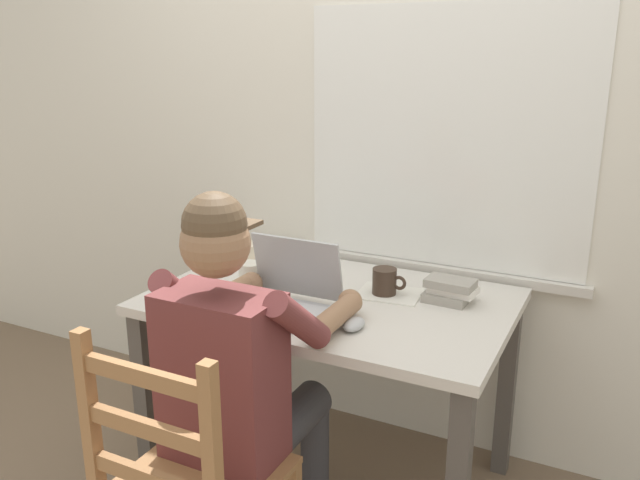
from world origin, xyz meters
The scene contains 13 objects.
ground_plane centered at (0.00, 0.00, 0.00)m, with size 8.00×8.00×0.00m, color brown.
back_wall centered at (0.00, 0.48, 1.30)m, with size 6.00×0.08×2.60m.
desk centered at (0.00, 0.00, 0.65)m, with size 1.24×0.81×0.75m.
seated_person centered at (-0.06, -0.48, 0.68)m, with size 0.50×0.60×1.24m.
laptop centered at (-0.09, -0.17, 0.81)m, with size 0.33×0.28×0.23m.
computer_mouse centered at (0.18, -0.22, 0.77)m, with size 0.06×0.10×0.03m, color #ADAFB2.
coffee_mug_white centered at (-0.44, 0.17, 0.80)m, with size 0.13×0.09×0.09m.
coffee_mug_dark centered at (0.16, 0.10, 0.80)m, with size 0.12×0.09×0.10m.
coffee_mug_spare centered at (-0.31, -0.04, 0.80)m, with size 0.12×0.09×0.09m.
book_stack_main centered at (0.39, 0.15, 0.79)m, with size 0.18×0.13×0.08m.
paper_pile_near_laptop centered at (0.18, 0.12, 0.75)m, with size 0.22×0.18×0.00m, color silver.
paper_pile_back_corner centered at (-0.29, -0.19, 0.76)m, with size 0.20×0.14×0.01m, color white.
landscape_photo_print centered at (-0.18, 0.06, 0.75)m, with size 0.13×0.09×0.00m, color #7A4293.
Camera 1 is at (0.93, -1.93, 1.59)m, focal length 36.35 mm.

